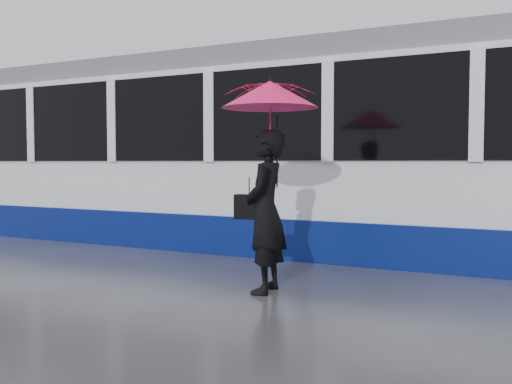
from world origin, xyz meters
The scene contains 6 objects.
ground centered at (0.00, 0.00, 0.00)m, with size 90.00×90.00×0.00m, color #2D2D32.
rails centered at (0.00, 2.50, 0.01)m, with size 34.00×1.51×0.02m.
tram centered at (-1.93, 2.50, 1.64)m, with size 26.00×2.56×3.35m.
woman centered at (1.57, -0.76, 0.92)m, with size 0.67×0.44×1.84m, color black.
umbrella centered at (1.62, -0.76, 2.02)m, with size 1.26×1.26×1.24m.
handbag centered at (1.35, -0.74, 0.97)m, with size 0.35×0.20×0.47m.
Camera 1 is at (4.40, -6.49, 1.48)m, focal length 40.00 mm.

